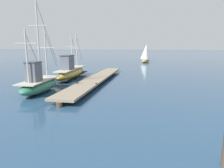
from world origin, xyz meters
TOP-DOWN VIEW (x-y plane):
  - floating_dock at (-5.67, 17.61)m, footprint 2.58×17.24m
  - fishing_boat_0 at (-9.20, 19.16)m, footprint 2.35×7.96m
  - fishing_boat_1 at (-8.54, 12.16)m, footprint 2.18×5.99m
  - distant_sailboat at (-2.87, 43.15)m, footprint 2.63×3.87m

SIDE VIEW (x-z plane):
  - floating_dock at x=-5.67m, z-range 0.10..0.63m
  - fishing_boat_1 at x=-8.54m, z-range -2.82..4.25m
  - fishing_boat_0 at x=-9.20m, z-range -1.74..3.21m
  - distant_sailboat at x=-2.87m, z-range -0.25..4.07m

